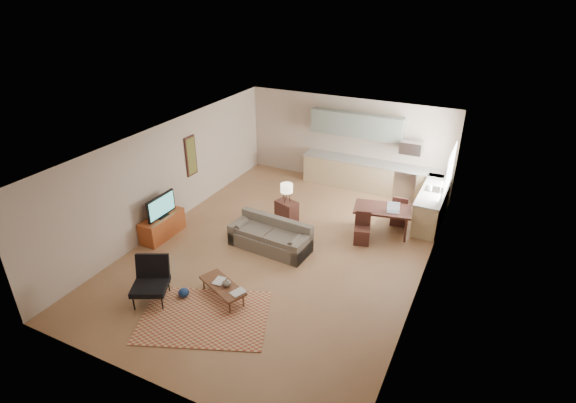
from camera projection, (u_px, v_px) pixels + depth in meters
The scene contains 25 objects.
room at pixel (282, 199), 10.24m from camera, with size 9.00×9.00×9.00m.
kitchen_counter_back at pixel (370, 176), 13.65m from camera, with size 4.26×0.64×0.92m, color tan, non-canonical shape.
kitchen_counter_right at pixel (432, 205), 11.91m from camera, with size 0.64×2.26×0.92m, color tan, non-canonical shape.
kitchen_range at pixel (407, 183), 13.22m from camera, with size 0.62×0.62×0.90m, color #A5A8AD.
kitchen_microwave at pixel (411, 147), 12.74m from camera, with size 0.62×0.40×0.35m, color #A5A8AD.
upper_cabinets at pixel (356, 125), 13.33m from camera, with size 2.80×0.34×0.70m, color gray.
window_right at pixel (450, 169), 11.30m from camera, with size 0.02×1.40×1.05m, color white.
wall_art_left at pixel (191, 156), 12.13m from camera, with size 0.06×0.42×1.10m, color olive, non-canonical shape.
triptych at pixel (345, 128), 13.69m from camera, with size 1.70×0.04×0.50m, color #F8F1C7, non-canonical shape.
rug at pixel (205, 317), 8.68m from camera, with size 2.42×1.68×0.02m, color #9C4530.
sofa at pixel (270, 235), 10.73m from camera, with size 2.04×0.89×0.71m, color #61584D, non-canonical shape.
coffee_table at pixel (223, 291), 9.12m from camera, with size 1.12×0.45×0.34m, color #532F1D, non-canonical shape.
book_a at pixel (215, 280), 9.17m from camera, with size 0.24×0.31×0.03m, color #961808.
book_b at pixel (235, 290), 8.88m from camera, with size 0.30×0.35×0.02m, color navy.
vase at pixel (226, 282), 8.97m from camera, with size 0.20×0.20×0.19m, color black.
armchair at pixel (150, 283), 8.93m from camera, with size 0.78×0.78×0.90m, color black, non-canonical shape.
tv_credenza at pixel (162, 226), 11.27m from camera, with size 0.48×1.24×0.57m, color #953F1C, non-canonical shape.
tv at pixel (161, 206), 11.00m from camera, with size 0.10×0.95×0.57m, color black, non-canonical shape.
console_table at pixel (287, 213), 11.82m from camera, with size 0.56×0.37×0.65m, color #371B16, non-canonical shape.
table_lamp at pixel (287, 193), 11.55m from camera, with size 0.32×0.32×0.52m, color beige, non-canonical shape.
dining_table at pixel (381, 220), 11.38m from camera, with size 1.40×0.80×0.71m, color #371B16, non-canonical shape.
dining_chair_near at pixel (362, 229), 10.94m from camera, with size 0.38×0.39×0.79m, color #371B16, non-canonical shape.
dining_chair_far at pixel (400, 209), 11.78m from camera, with size 0.40×0.42×0.84m, color #371B16, non-canonical shape.
laptop at pixel (393, 208), 10.99m from camera, with size 0.30×0.22×0.22m, color #A5A8AD, non-canonical shape.
soap_bottle at pixel (430, 187), 11.62m from camera, with size 0.10×0.10×0.19m, color #F8F1C7.
Camera 1 is at (4.14, -8.19, 5.90)m, focal length 28.00 mm.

